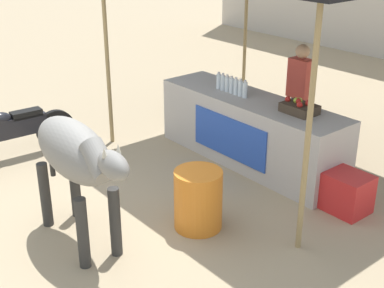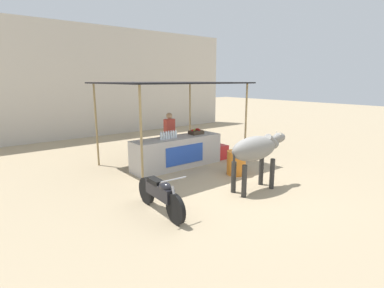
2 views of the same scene
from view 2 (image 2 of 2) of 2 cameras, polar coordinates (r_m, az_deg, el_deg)
name	(u,v)px [view 2 (image 2 of 2)]	position (r m, az deg, el deg)	size (l,w,h in m)	color
ground_plane	(226,185)	(8.00, 6.57, -7.81)	(60.00, 60.00, 0.00)	tan
building_wall_far	(91,82)	(15.49, -18.71, 11.16)	(16.00, 0.50, 5.26)	beige
stall_counter	(177,152)	(9.47, -2.82, -1.56)	(3.00, 0.82, 0.96)	#B2ADA8
stall_awning	(171,86)	(9.45, -4.05, 11.03)	(4.20, 3.20, 2.65)	black
water_bottle_row	(169,135)	(9.11, -4.47, 1.70)	(0.61, 0.07, 0.25)	silver
fruit_crate	(196,132)	(9.89, 0.77, 2.32)	(0.44, 0.32, 0.18)	#3F3326
vendor_behind_counter	(170,136)	(10.12, -4.30, 1.45)	(0.34, 0.22, 1.65)	#383842
cooler_box	(218,152)	(10.52, 5.05, -1.56)	(0.60, 0.44, 0.48)	red
water_barrel	(236,163)	(8.83, 8.42, -3.56)	(0.55, 0.55, 0.70)	orange
cow	(256,150)	(7.51, 12.12, -1.11)	(1.83, 0.61, 1.44)	gray
motorcycle_parked	(160,194)	(6.27, -6.07, -9.38)	(0.55, 1.80, 0.90)	black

